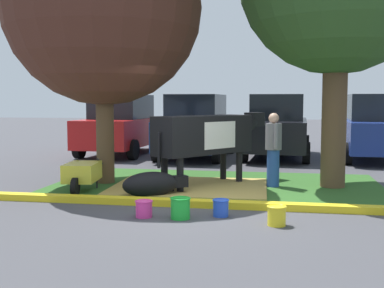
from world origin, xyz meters
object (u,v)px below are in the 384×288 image
(sedan_red, at_px, (122,125))
(sedan_silver, at_px, (278,127))
(wheelbarrow, at_px, (82,173))
(sedan_blue, at_px, (375,128))
(hatchback_white, at_px, (197,127))
(bucket_green, at_px, (180,208))
(calf_lying, at_px, (152,184))
(person_handler, at_px, (273,148))
(cow_holstein, at_px, (207,135))
(bucket_yellow, at_px, (277,215))
(bucket_blue, at_px, (221,207))
(bucket_pink, at_px, (144,208))
(shade_tree_left, at_px, (103,6))

(sedan_red, distance_m, sedan_silver, 5.21)
(wheelbarrow, distance_m, sedan_silver, 7.72)
(sedan_blue, bearing_deg, hatchback_white, -176.50)
(wheelbarrow, distance_m, bucket_green, 3.03)
(sedan_silver, bearing_deg, calf_lying, -108.67)
(calf_lying, height_order, wheelbarrow, wheelbarrow)
(sedan_silver, height_order, sedan_blue, same)
(sedan_blue, bearing_deg, person_handler, -119.09)
(calf_lying, height_order, sedan_red, sedan_red)
(cow_holstein, height_order, wheelbarrow, cow_holstein)
(person_handler, distance_m, bucket_yellow, 3.26)
(bucket_green, height_order, sedan_blue, sedan_blue)
(bucket_blue, height_order, hatchback_white, hatchback_white)
(sedan_blue, bearing_deg, cow_holstein, -128.65)
(calf_lying, relative_size, person_handler, 0.81)
(calf_lying, distance_m, hatchback_white, 6.56)
(bucket_blue, distance_m, sedan_blue, 9.09)
(calf_lying, bearing_deg, person_handler, 31.97)
(bucket_blue, bearing_deg, hatchback_white, 102.25)
(bucket_blue, bearing_deg, sedan_silver, 84.06)
(cow_holstein, relative_size, bucket_green, 8.12)
(person_handler, relative_size, bucket_blue, 5.75)
(person_handler, height_order, hatchback_white, hatchback_white)
(bucket_pink, bearing_deg, bucket_green, -0.11)
(person_handler, xyz_separation_m, sedan_red, (-5.13, 5.53, 0.14))
(shade_tree_left, bearing_deg, cow_holstein, 1.04)
(bucket_blue, relative_size, sedan_blue, 0.06)
(shade_tree_left, bearing_deg, sedan_blue, 39.84)
(sedan_blue, bearing_deg, bucket_pink, -120.54)
(calf_lying, height_order, sedan_silver, sedan_silver)
(sedan_silver, bearing_deg, shade_tree_left, -123.56)
(sedan_blue, bearing_deg, wheelbarrow, -135.76)
(cow_holstein, relative_size, bucket_yellow, 9.16)
(calf_lying, relative_size, bucket_green, 3.83)
(sedan_red, bearing_deg, person_handler, -47.14)
(shade_tree_left, height_order, wheelbarrow, shade_tree_left)
(shade_tree_left, relative_size, bucket_yellow, 20.37)
(person_handler, height_order, bucket_blue, person_handler)
(wheelbarrow, bearing_deg, shade_tree_left, 83.59)
(wheelbarrow, distance_m, sedan_blue, 9.51)
(calf_lying, distance_m, bucket_yellow, 2.95)
(cow_holstein, xyz_separation_m, calf_lying, (-0.86, -1.32, -0.86))
(shade_tree_left, xyz_separation_m, person_handler, (3.66, 0.13, -3.01))
(bucket_green, distance_m, sedan_red, 9.38)
(calf_lying, distance_m, person_handler, 2.73)
(shade_tree_left, relative_size, sedan_blue, 1.34)
(sedan_silver, bearing_deg, cow_holstein, -104.77)
(bucket_pink, height_order, sedan_silver, sedan_silver)
(shade_tree_left, xyz_separation_m, bucket_blue, (2.87, -2.63, -3.70))
(hatchback_white, bearing_deg, calf_lying, -87.92)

